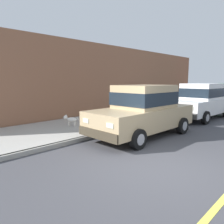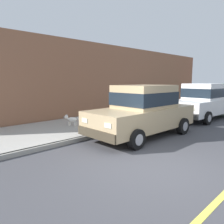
{
  "view_description": "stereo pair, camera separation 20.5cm",
  "coord_description": "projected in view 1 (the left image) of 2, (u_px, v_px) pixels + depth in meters",
  "views": [
    {
      "loc": [
        2.69,
        -4.41,
        2.1
      ],
      "look_at": [
        -3.26,
        1.67,
        0.85
      ],
      "focal_mm": 34.8,
      "sensor_mm": 36.0,
      "label": 1
    },
    {
      "loc": [
        2.83,
        -4.27,
        2.1
      ],
      "look_at": [
        -3.26,
        1.67,
        0.85
      ],
      "focal_mm": 34.8,
      "sensor_mm": 36.0,
      "label": 2
    }
  ],
  "objects": [
    {
      "name": "ground_plane",
      "position": [
        160.0,
        167.0,
        5.29
      ],
      "size": [
        80.0,
        80.0,
        0.0
      ],
      "primitive_type": "plane",
      "color": "#424247"
    },
    {
      "name": "curb",
      "position": [
        79.0,
        140.0,
        7.49
      ],
      "size": [
        0.16,
        64.0,
        0.14
      ],
      "primitive_type": "cube",
      "color": "gray",
      "rests_on": "ground"
    },
    {
      "name": "sidewalk",
      "position": [
        52.0,
        131.0,
        8.73
      ],
      "size": [
        3.6,
        64.0,
        0.14
      ],
      "primitive_type": "cube",
      "color": "#A8A59E",
      "rests_on": "ground"
    },
    {
      "name": "car_tan_sedan",
      "position": [
        143.0,
        110.0,
        8.16
      ],
      "size": [
        2.09,
        4.63,
        1.92
      ],
      "color": "tan",
      "rests_on": "ground"
    },
    {
      "name": "car_white_sedan",
      "position": [
        201.0,
        101.0,
        11.92
      ],
      "size": [
        2.15,
        4.66,
        1.92
      ],
      "color": "white",
      "rests_on": "ground"
    },
    {
      "name": "dog_white",
      "position": [
        70.0,
        119.0,
        9.35
      ],
      "size": [
        0.67,
        0.45,
        0.49
      ],
      "color": "white",
      "rests_on": "sidewalk"
    },
    {
      "name": "building_facade",
      "position": [
        115.0,
        80.0,
        14.07
      ],
      "size": [
        0.5,
        20.0,
        4.21
      ],
      "primitive_type": "cube",
      "color": "#8C5B42",
      "rests_on": "ground"
    }
  ]
}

